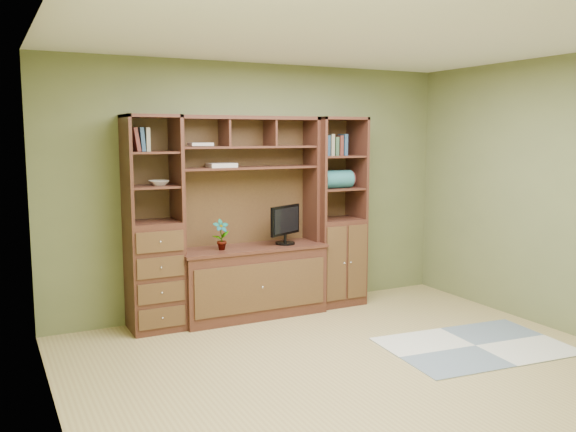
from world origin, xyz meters
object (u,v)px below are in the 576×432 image
left_tower (153,224)px  center_hutch (252,218)px  right_tower (336,212)px  monitor (285,218)px

left_tower → center_hutch: bearing=-2.3°
right_tower → monitor: size_ratio=3.66×
center_hutch → monitor: 0.36m
right_tower → monitor: bearing=-173.5°
center_hutch → monitor: size_ratio=3.66×
left_tower → right_tower: size_ratio=1.00×
center_hutch → right_tower: same height
center_hutch → left_tower: bearing=177.7°
right_tower → monitor: (-0.66, -0.07, -0.02)m
left_tower → monitor: left_tower is taller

